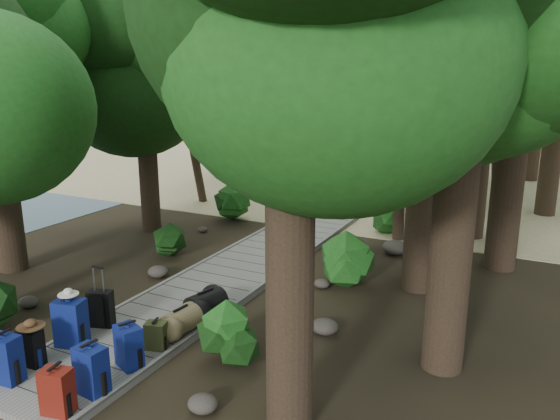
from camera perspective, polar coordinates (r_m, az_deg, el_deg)
The scene contains 46 objects.
ground at distance 11.79m, azimuth -7.02°, elevation -8.20°, with size 120.00×120.00×0.00m, color #2F2617.
sand_beach at distance 26.14m, azimuth 12.73°, elevation 4.19°, with size 40.00×22.00×0.02m, color #C6B585.
water_bay at distance 51.28m, azimuth -21.78°, elevation 8.43°, with size 50.00×60.00×0.02m, color #274552.
distant_hill at distance 73.47m, azimuth -12.53°, elevation 10.64°, with size 32.00×16.00×12.00m, color black.
boardwalk at distance 12.55m, azimuth -4.50°, elevation -6.41°, with size 2.00×12.00×0.12m, color gray.
backpack_left_a at distance 9.06m, azimuth -26.73°, elevation -13.52°, with size 0.42×0.29×0.79m, color navy, non-canonical shape.
backpack_left_b at distance 9.39m, azimuth -24.60°, elevation -12.77°, with size 0.35×0.25×0.64m, color black, non-canonical shape.
backpack_left_c at distance 9.70m, azimuth -21.04°, elevation -10.72°, with size 0.47×0.34×0.88m, color navy, non-canonical shape.
backpack_right_a at distance 8.07m, azimuth -22.28°, elevation -16.93°, with size 0.39×0.28×0.69m, color maroon, non-canonical shape.
backpack_right_b at distance 8.31m, azimuth -19.12°, elevation -15.32°, with size 0.43×0.30×0.78m, color navy, non-canonical shape.
backpack_right_c at distance 8.83m, azimuth -15.54°, elevation -13.36°, with size 0.43×0.30×0.73m, color navy, non-canonical shape.
backpack_right_d at distance 9.28m, azimuth -12.82°, elevation -12.53°, with size 0.33×0.24×0.50m, color #39411D, non-canonical shape.
duffel_right_khaki at distance 9.70m, azimuth -10.30°, elevation -11.35°, with size 0.44×0.66×0.44m, color brown, non-canonical shape.
duffel_right_black at distance 10.28m, azimuth -7.75°, elevation -9.66°, with size 0.46×0.73×0.46m, color black, non-canonical shape.
suitcase_on_boardwalk at distance 10.26m, azimuth -18.20°, elevation -9.75°, with size 0.42×0.23×0.65m, color black, non-canonical shape.
lone_suitcase_on_sand at distance 18.46m, azimuth 8.18°, elevation 1.26°, with size 0.42×0.24×0.66m, color black, non-canonical shape.
hat_brown at distance 9.21m, azimuth -24.64°, elevation -10.66°, with size 0.42×0.42×0.13m, color #51351E, non-canonical shape.
hat_white at distance 9.55m, azimuth -21.28°, elevation -7.92°, with size 0.33×0.33×0.11m, color silver, non-canonical shape.
kayak at distance 21.96m, azimuth -0.49°, elevation 3.11°, with size 0.75×3.43×0.34m, color red.
sun_lounger at distance 18.95m, azimuth 19.11°, elevation 0.94°, with size 0.65×2.02×0.65m, color silver, non-canonical shape.
tree_right_a at distance 6.28m, azimuth 1.15°, elevation 12.71°, with size 5.20×5.20×8.67m, color black, non-canonical shape.
tree_right_b at distance 8.09m, azimuth 18.83°, elevation 13.55°, with size 5.04×5.04×9.01m, color black, non-canonical shape.
tree_right_c at distance 11.23m, azimuth 15.58°, elevation 14.78°, with size 5.41×5.41×9.37m, color black, non-canonical shape.
tree_right_d at distance 13.17m, azimuth 24.02°, elevation 15.59°, with size 5.52×5.52×10.11m, color black, non-canonical shape.
tree_right_e at distance 15.47m, azimuth 20.77°, elevation 14.82°, with size 5.40×5.40×9.72m, color black, non-canonical shape.
tree_left_c at distance 15.71m, azimuth -14.05°, elevation 11.69°, with size 4.46×4.46×7.75m, color black, non-canonical shape.
tree_back_a at distance 25.58m, azimuth 9.53°, elevation 14.89°, with size 5.53×5.53×9.57m, color black, non-canonical shape.
tree_back_b at distance 25.35m, azimuth 16.23°, elevation 13.86°, with size 5.03×5.03×8.98m, color black, non-canonical shape.
tree_back_c at distance 24.80m, azimuth 25.68°, elevation 12.79°, with size 4.87×4.87×8.77m, color black, non-canonical shape.
tree_back_d at distance 26.12m, azimuth 1.19°, elevation 14.22°, with size 5.28×5.28×8.80m, color black, non-canonical shape.
palm_right_a at distance 14.85m, azimuth 13.69°, elevation 10.44°, with size 4.20×4.20×7.17m, color #143910, non-canonical shape.
palm_right_b at distance 20.70m, azimuth 22.82°, elevation 12.83°, with size 4.47×4.47×8.64m, color #143910, non-canonical shape.
palm_right_c at distance 21.70m, azimuth 17.55°, elevation 10.78°, with size 4.23×4.23×6.74m, color #143910, non-canonical shape.
palm_left_a at distance 19.03m, azimuth -9.03°, elevation 10.02°, with size 3.90×3.90×6.20m, color #143910, non-canonical shape.
rock_left_b at distance 11.90m, azimuth -24.81°, elevation -8.72°, with size 0.41×0.37×0.22m, color #4C473F, non-canonical shape.
rock_left_c at distance 12.60m, azimuth -12.61°, elevation -6.31°, with size 0.47×0.43×0.26m, color #4C473F, non-canonical shape.
rock_left_d at distance 15.79m, azimuth -8.08°, elevation -2.02°, with size 0.28×0.25×0.16m, color #4C473F, non-canonical shape.
rock_right_a at distance 7.94m, azimuth -8.07°, elevation -19.41°, with size 0.43×0.39×0.24m, color #4C473F, non-canonical shape.
rock_right_b at distance 9.85m, azimuth 4.70°, elevation -12.05°, with size 0.49×0.44×0.27m, color #4C473F, non-canonical shape.
rock_right_c at distance 11.78m, azimuth 4.40°, elevation -7.67°, with size 0.35×0.31×0.19m, color #4C473F, non-canonical shape.
rock_right_d at distance 14.07m, azimuth 11.91°, elevation -3.85°, with size 0.64×0.58×0.35m, color #4C473F, non-canonical shape.
shrub_left_b at distance 13.70m, azimuth -11.60°, elevation -3.33°, with size 0.90×0.90×0.81m, color #1A4C17, non-canonical shape.
shrub_left_c at distance 16.86m, azimuth -4.84°, elevation 0.99°, with size 1.34×1.34×1.21m, color #1A4C17, non-canonical shape.
shrub_right_a at distance 8.86m, azimuth -4.92°, elevation -12.94°, with size 1.01×1.01×0.91m, color #1A4C17, non-canonical shape.
shrub_right_b at distance 11.88m, azimuth 7.69°, elevation -5.18°, with size 1.24×1.24×1.12m, color #1A4C17, non-canonical shape.
shrub_right_c at distance 15.81m, azimuth 11.30°, elevation -0.94°, with size 0.88×0.88×0.79m, color #1A4C17, non-canonical shape.
Camera 1 is at (6.11, -9.01, 4.53)m, focal length 35.00 mm.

